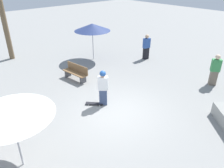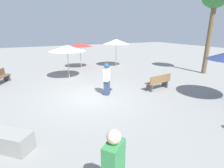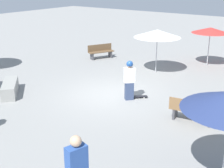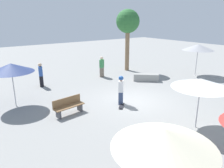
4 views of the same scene
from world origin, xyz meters
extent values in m
plane|color=gray|center=(0.00, 0.00, 0.00)|extent=(60.00, 60.00, 0.00)
cube|color=#38476B|center=(-0.89, 0.04, 0.37)|extent=(0.41, 0.41, 0.74)
cube|color=white|center=(-0.89, 0.04, 1.05)|extent=(0.47, 0.48, 0.61)
sphere|color=tan|center=(-0.89, 0.04, 1.47)|extent=(0.24, 0.24, 0.24)
sphere|color=#1E478C|center=(-0.89, 0.04, 1.50)|extent=(0.27, 0.27, 0.27)
cube|color=black|center=(-1.10, -0.30, 0.06)|extent=(0.73, 0.68, 0.02)
cylinder|color=silver|center=(-1.23, -0.53, 0.03)|extent=(0.06, 0.06, 0.05)
cylinder|color=silver|center=(-1.35, -0.40, 0.03)|extent=(0.06, 0.06, 0.05)
cylinder|color=silver|center=(-0.86, -0.19, 0.03)|extent=(0.06, 0.06, 0.05)
cylinder|color=silver|center=(-0.98, -0.07, 0.03)|extent=(0.06, 0.06, 0.05)
cube|color=gray|center=(3.57, 2.55, 0.27)|extent=(1.76, 1.68, 0.54)
cube|color=#47474C|center=(3.90, -5.15, 0.20)|extent=(0.39, 0.25, 0.40)
cube|color=#47474C|center=(4.45, -4.03, 0.20)|extent=(0.39, 0.25, 0.40)
cube|color=brown|center=(4.18, -4.59, 0.42)|extent=(1.10, 1.63, 0.05)
cube|color=brown|center=(4.36, -4.68, 0.65)|extent=(0.74, 1.45, 0.40)
cube|color=#47474C|center=(-3.19, 0.58, 0.20)|extent=(0.13, 0.40, 0.40)
cube|color=#47474C|center=(-4.43, 0.42, 0.20)|extent=(0.13, 0.40, 0.40)
cube|color=olive|center=(-3.81, 0.50, 0.42)|extent=(1.64, 0.64, 0.05)
cube|color=olive|center=(-3.84, 0.69, 0.65)|extent=(1.59, 0.25, 0.40)
cylinder|color=#B7B7BC|center=(0.10, -4.05, 1.05)|extent=(0.05, 0.05, 2.11)
cone|color=white|center=(0.10, -4.05, 2.05)|extent=(2.41, 2.41, 0.39)
cylinder|color=#B7B7BC|center=(-1.64, -6.95, 1.02)|extent=(0.05, 0.05, 2.04)
cone|color=red|center=(-1.64, -6.95, 2.00)|extent=(2.04, 2.04, 0.30)
cube|color=#2D519E|center=(-3.34, 5.90, 1.10)|extent=(0.36, 0.51, 0.64)
sphere|color=tan|center=(-3.34, 5.90, 1.54)|extent=(0.25, 0.25, 0.25)
camera|label=1|loc=(5.57, -5.28, 5.34)|focal=35.00mm
camera|label=2|loc=(2.64, 7.74, 3.23)|focal=28.00mm
camera|label=3|loc=(-7.35, 10.12, 4.81)|focal=50.00mm
camera|label=4|loc=(-8.05, -8.87, 4.69)|focal=35.00mm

